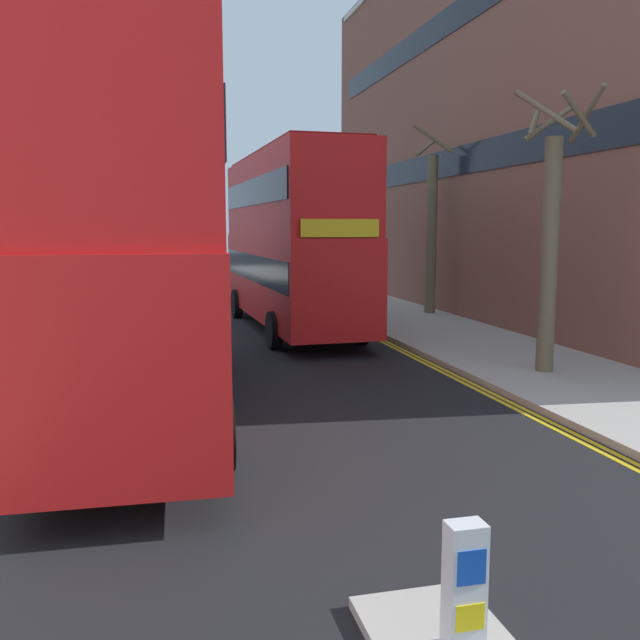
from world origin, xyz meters
TOP-DOWN VIEW (x-y plane):
  - sidewalk_right at (6.50, 16.00)m, footprint 4.00×80.00m
  - kerb_line_outer at (4.40, 14.00)m, footprint 0.10×56.00m
  - kerb_line_inner at (4.24, 14.00)m, footprint 0.10×56.00m
  - keep_left_bollard at (0.00, 4.56)m, footprint 0.36×0.28m
  - double_decker_bus_away at (-2.42, 12.73)m, footprint 3.07×10.88m
  - double_decker_bus_oncoming at (2.14, 21.72)m, footprint 3.05×10.88m
  - street_tree_near at (6.26, 13.45)m, footprint 1.82×1.68m
  - street_tree_mid at (7.96, 35.92)m, footprint 1.83×1.87m
  - street_tree_far at (7.84, 23.66)m, footprint 1.82×1.80m
  - street_tree_distant at (5.05, 28.83)m, footprint 1.83×1.75m
  - townhouse_terrace_right at (13.50, 24.49)m, footprint 10.08×28.00m

SIDE VIEW (x-z plane):
  - kerb_line_outer at x=4.40m, z-range 0.00..0.01m
  - kerb_line_inner at x=4.24m, z-range 0.00..0.01m
  - sidewalk_right at x=6.50m, z-range 0.00..0.14m
  - keep_left_bollard at x=0.00m, z-range 0.05..1.16m
  - street_tree_distant at x=5.05m, z-range 0.01..5.60m
  - street_tree_near at x=6.26m, z-range -0.02..6.07m
  - double_decker_bus_away at x=-2.42m, z-range 0.21..5.85m
  - double_decker_bus_oncoming at x=2.14m, z-range 0.21..5.85m
  - street_tree_mid at x=7.96m, z-range -0.13..6.52m
  - street_tree_far at x=7.84m, z-range -0.17..6.67m
  - townhouse_terrace_right at x=13.50m, z-range 0.00..14.87m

